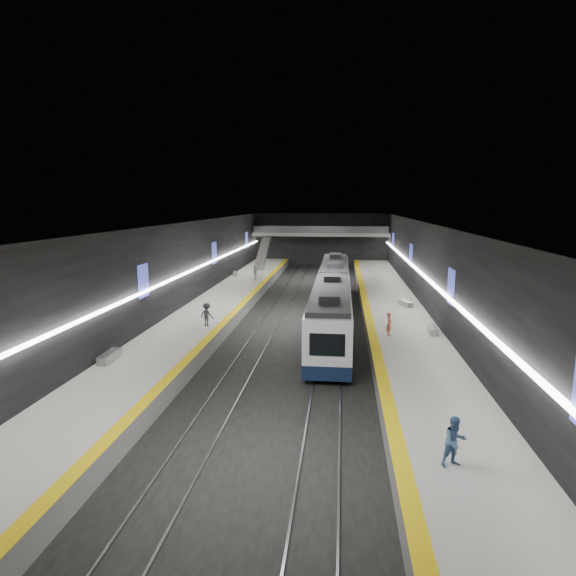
# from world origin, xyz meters

# --- Properties ---
(ground) EXTENTS (70.00, 70.00, 0.00)m
(ground) POSITION_xyz_m (0.00, 0.00, 0.00)
(ground) COLOR black
(ground) RESTS_ON ground
(ceiling) EXTENTS (20.00, 70.00, 0.04)m
(ceiling) POSITION_xyz_m (0.00, 0.00, 8.00)
(ceiling) COLOR beige
(ceiling) RESTS_ON wall_left
(wall_left) EXTENTS (0.04, 70.00, 8.00)m
(wall_left) POSITION_xyz_m (-10.00, 0.00, 4.00)
(wall_left) COLOR black
(wall_left) RESTS_ON ground
(wall_right) EXTENTS (0.04, 70.00, 8.00)m
(wall_right) POSITION_xyz_m (10.00, 0.00, 4.00)
(wall_right) COLOR black
(wall_right) RESTS_ON ground
(wall_back) EXTENTS (20.00, 0.04, 8.00)m
(wall_back) POSITION_xyz_m (0.00, 35.00, 4.00)
(wall_back) COLOR black
(wall_back) RESTS_ON ground
(platform_left) EXTENTS (5.00, 70.00, 1.00)m
(platform_left) POSITION_xyz_m (-7.50, 0.00, 0.50)
(platform_left) COLOR slate
(platform_left) RESTS_ON ground
(tile_surface_left) EXTENTS (5.00, 70.00, 0.02)m
(tile_surface_left) POSITION_xyz_m (-7.50, 0.00, 1.01)
(tile_surface_left) COLOR #B1B1AC
(tile_surface_left) RESTS_ON platform_left
(tactile_strip_left) EXTENTS (0.60, 70.00, 0.02)m
(tactile_strip_left) POSITION_xyz_m (-5.30, 0.00, 1.02)
(tactile_strip_left) COLOR #E1BD0B
(tactile_strip_left) RESTS_ON platform_left
(platform_right) EXTENTS (5.00, 70.00, 1.00)m
(platform_right) POSITION_xyz_m (7.50, 0.00, 0.50)
(platform_right) COLOR slate
(platform_right) RESTS_ON ground
(tile_surface_right) EXTENTS (5.00, 70.00, 0.02)m
(tile_surface_right) POSITION_xyz_m (7.50, 0.00, 1.01)
(tile_surface_right) COLOR #B1B1AC
(tile_surface_right) RESTS_ON platform_right
(tactile_strip_right) EXTENTS (0.60, 70.00, 0.02)m
(tactile_strip_right) POSITION_xyz_m (5.30, 0.00, 1.02)
(tactile_strip_right) COLOR #E1BD0B
(tactile_strip_right) RESTS_ON platform_right
(rails) EXTENTS (6.52, 70.00, 0.12)m
(rails) POSITION_xyz_m (-0.00, 0.00, 0.06)
(rails) COLOR gray
(rails) RESTS_ON ground
(train) EXTENTS (2.69, 30.05, 3.60)m
(train) POSITION_xyz_m (2.50, 0.87, 2.20)
(train) COLOR #0F1C39
(train) RESTS_ON ground
(ad_posters) EXTENTS (19.94, 53.50, 2.20)m
(ad_posters) POSITION_xyz_m (-0.00, 1.00, 4.50)
(ad_posters) COLOR #4753D5
(ad_posters) RESTS_ON wall_left
(cove_light_left) EXTENTS (0.25, 68.60, 0.12)m
(cove_light_left) POSITION_xyz_m (-9.80, 0.00, 3.80)
(cove_light_left) COLOR white
(cove_light_left) RESTS_ON wall_left
(cove_light_right) EXTENTS (0.25, 68.60, 0.12)m
(cove_light_right) POSITION_xyz_m (9.80, 0.00, 3.80)
(cove_light_right) COLOR white
(cove_light_right) RESTS_ON wall_right
(mezzanine_bridge) EXTENTS (20.00, 3.00, 1.50)m
(mezzanine_bridge) POSITION_xyz_m (0.00, 32.93, 5.04)
(mezzanine_bridge) COLOR gray
(mezzanine_bridge) RESTS_ON wall_left
(escalator) EXTENTS (1.20, 7.50, 3.92)m
(escalator) POSITION_xyz_m (-7.50, 26.00, 2.90)
(escalator) COLOR #99999E
(escalator) RESTS_ON platform_left
(bench_left_near) EXTENTS (0.59, 1.98, 0.48)m
(bench_left_near) POSITION_xyz_m (-9.50, -14.04, 1.24)
(bench_left_near) COLOR #99999E
(bench_left_near) RESTS_ON platform_left
(bench_left_far) EXTENTS (0.81, 1.89, 0.45)m
(bench_left_far) POSITION_xyz_m (-9.50, 17.63, 1.22)
(bench_left_far) COLOR #99999E
(bench_left_far) RESTS_ON platform_left
(bench_right_near) EXTENTS (0.69, 1.95, 0.47)m
(bench_right_near) POSITION_xyz_m (9.32, -6.13, 1.23)
(bench_right_near) COLOR #99999E
(bench_right_near) RESTS_ON platform_right
(bench_right_far) EXTENTS (1.12, 1.92, 0.45)m
(bench_right_far) POSITION_xyz_m (8.59, 2.33, 1.23)
(bench_right_far) COLOR #99999E
(bench_right_far) RESTS_ON platform_right
(passenger_right_a) EXTENTS (0.48, 0.63, 1.55)m
(passenger_right_a) POSITION_xyz_m (6.33, -7.22, 1.77)
(passenger_right_a) COLOR #C26A48
(passenger_right_a) RESTS_ON platform_right
(passenger_right_b) EXTENTS (1.02, 0.92, 1.73)m
(passenger_right_b) POSITION_xyz_m (6.99, -23.04, 1.86)
(passenger_right_b) COLOR #4C72A4
(passenger_right_b) RESTS_ON platform_right
(passenger_left_a) EXTENTS (0.59, 1.04, 1.66)m
(passenger_left_a) POSITION_xyz_m (-6.49, 14.41, 1.83)
(passenger_left_a) COLOR beige
(passenger_left_a) RESTS_ON platform_left
(passenger_left_b) EXTENTS (1.23, 0.97, 1.66)m
(passenger_left_b) POSITION_xyz_m (-6.21, -6.08, 1.83)
(passenger_left_b) COLOR #404047
(passenger_left_b) RESTS_ON platform_left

